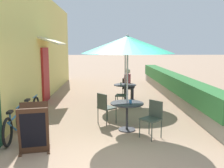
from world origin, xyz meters
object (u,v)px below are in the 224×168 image
Objects in this scene: patio_umbrella_near at (128,45)px; coffee_cup_mid at (121,84)px; cafe_chair_near_right at (153,116)px; coffee_cup_near at (130,101)px; cafe_chair_near_left at (105,106)px; patio_table_mid at (125,89)px; cafe_chair_mid_right at (124,94)px; bicycle_leaning at (14,124)px; cafe_chair_mid_left at (126,87)px; patio_umbrella_mid at (125,45)px; seated_patron_mid_left at (129,83)px; menu_board at (34,128)px; patio_table_near at (127,110)px; bicycle_second at (31,111)px.

patio_umbrella_near is 27.14× the size of coffee_cup_mid.
cafe_chair_near_right is 0.74m from coffee_cup_near.
cafe_chair_near_left is 9.67× the size of coffee_cup_near.
coffee_cup_near and coffee_cup_mid have the same top height.
cafe_chair_mid_right is (-0.10, -0.76, -0.02)m from patio_table_mid.
coffee_cup_near is at bearing 5.76° from bicycle_leaning.
coffee_cup_near is 0.10× the size of cafe_chair_mid_left.
patio_umbrella_mid is (0.20, 3.08, 0.00)m from patio_umbrella_near.
seated_patron_mid_left is at bearing 121.98° from cafe_chair_near_left.
patio_umbrella_near is at bearing -93.68° from patio_umbrella_mid.
bicycle_leaning is 1.71× the size of menu_board.
cafe_chair_near_left is 3.43m from cafe_chair_mid_left.
patio_umbrella_mid is (0.76, 2.56, 1.67)m from cafe_chair_near_left.
patio_table_near is 3.50m from patio_umbrella_mid.
coffee_cup_near is 3.42m from patio_umbrella_mid.
cafe_chair_near_left is at bearing 137.28° from patio_umbrella_near.
coffee_cup_near is 0.07× the size of seated_patron_mid_left.
bicycle_leaning is (-3.10, -4.31, -0.35)m from seated_patron_mid_left.
cafe_chair_near_right reaches higher than bicycle_leaning.
coffee_cup_mid is at bearing -11.73° from seated_patron_mid_left.
patio_umbrella_mid reaches higher than bicycle_second.
patio_table_mid is 0.68× the size of seated_patron_mid_left.
seated_patron_mid_left is 0.75× the size of bicycle_leaning.
patio_umbrella_near is 1.95× the size of seated_patron_mid_left.
seated_patron_mid_left is at bearing 73.97° from patio_table_mid.
coffee_cup_mid is 0.09× the size of menu_board.
coffee_cup_mid is at bearing 48.24° from bicycle_leaning.
cafe_chair_near_left is (-0.56, 0.52, -1.67)m from patio_umbrella_near.
coffee_cup_near is 3.05m from coffee_cup_mid.
cafe_chair_near_left is at bearing 173.23° from cafe_chair_mid_right.
cafe_chair_near_right is at bearing -42.72° from patio_umbrella_near.
patio_table_near is 2.38m from menu_board.
patio_table_mid is at bearing 47.09° from bicycle_leaning.
patio_table_mid is at bearing 50.96° from menu_board.
bicycle_second is (-3.21, 1.18, -0.17)m from cafe_chair_near_right.
coffee_cup_near is 3.88m from cafe_chair_mid_left.
patio_table_mid is 0.51× the size of bicycle_leaning.
cafe_chair_mid_right is 3.97m from bicycle_leaning.
bicycle_second is at bearing -30.62° from seated_patron_mid_left.
cafe_chair_near_right is 3.26m from bicycle_leaning.
cafe_chair_near_right is (0.56, -0.52, -1.67)m from patio_umbrella_near.
patio_table_near is 3.84m from seated_patron_mid_left.
coffee_cup_near is 2.84m from bicycle_second.
patio_umbrella_near and patio_umbrella_mid have the same top height.
cafe_chair_mid_right is at bearing 89.72° from coffee_cup_near.
patio_umbrella_mid reaches higher than patio_table_mid.
coffee_cup_near is at bearing -89.17° from coffee_cup_mid.
patio_table_near is 0.87× the size of menu_board.
bicycle_leaning is at bearing 148.65° from cafe_chair_mid_right.
cafe_chair_near_left reaches higher than coffee_cup_mid.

